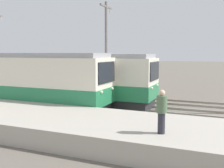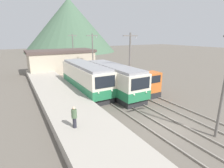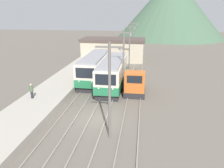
% 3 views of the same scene
% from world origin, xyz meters
% --- Properties ---
extents(ground_plane, '(200.00, 200.00, 0.00)m').
position_xyz_m(ground_plane, '(0.00, 0.00, 0.00)').
color(ground_plane, '#665E54').
extents(platform_left, '(4.50, 54.00, 0.85)m').
position_xyz_m(platform_left, '(-6.25, 0.00, 0.42)').
color(platform_left, '#ADA599').
rests_on(platform_left, ground).
extents(track_left, '(1.54, 60.00, 0.14)m').
position_xyz_m(track_left, '(-2.60, 0.00, 0.07)').
color(track_left, gray).
rests_on(track_left, ground).
extents(track_center, '(1.54, 60.00, 0.14)m').
position_xyz_m(track_center, '(0.20, 0.00, 0.07)').
color(track_center, gray).
rests_on(track_center, ground).
extents(track_right, '(1.54, 60.00, 0.14)m').
position_xyz_m(track_right, '(3.20, 0.00, 0.07)').
color(track_right, gray).
rests_on(track_right, ground).
extents(commuter_train_left, '(2.84, 11.00, 3.71)m').
position_xyz_m(commuter_train_left, '(-2.60, 11.56, 1.72)').
color(commuter_train_left, '#28282B').
rests_on(commuter_train_left, ground).
extents(commuter_train_center, '(2.84, 10.78, 3.64)m').
position_xyz_m(commuter_train_center, '(0.20, 9.33, 1.69)').
color(commuter_train_center, '#28282B').
rests_on(commuter_train_center, ground).
extents(shunting_locomotive, '(2.40, 5.20, 3.00)m').
position_xyz_m(shunting_locomotive, '(3.20, 7.51, 1.21)').
color(shunting_locomotive, '#28282B').
rests_on(shunting_locomotive, ground).
extents(catenary_mast_mid, '(2.00, 0.20, 7.42)m').
position_xyz_m(catenary_mast_mid, '(1.71, 8.02, 4.03)').
color(catenary_mast_mid, slate).
rests_on(catenary_mast_mid, ground).
extents(catenary_mast_far, '(2.00, 0.20, 7.42)m').
position_xyz_m(catenary_mast_far, '(1.71, 18.94, 4.03)').
color(catenary_mast_far, slate).
rests_on(catenary_mast_far, ground).
extents(catenary_mast_distant, '(2.00, 0.20, 7.42)m').
position_xyz_m(catenary_mast_distant, '(1.71, 29.85, 4.03)').
color(catenary_mast_distant, slate).
rests_on(catenary_mast_distant, ground).
extents(person_on_platform, '(0.38, 0.38, 1.58)m').
position_xyz_m(person_on_platform, '(-7.19, 1.98, 1.71)').
color(person_on_platform, '#282833').
rests_on(person_on_platform, platform_left).
extents(station_building, '(12.60, 6.30, 4.40)m').
position_xyz_m(station_building, '(-2.00, 26.00, 2.22)').
color(station_building, beige).
rests_on(station_building, ground).
extents(mountain_backdrop, '(39.35, 39.35, 22.44)m').
position_xyz_m(mountain_backdrop, '(13.43, 70.28, 11.22)').
color(mountain_backdrop, '#47664C').
rests_on(mountain_backdrop, ground).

